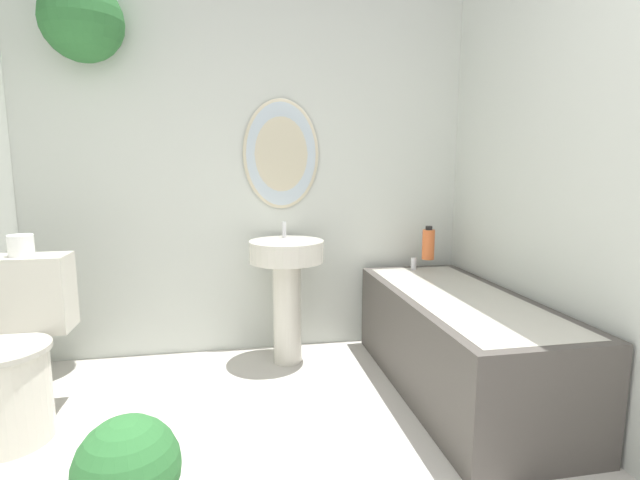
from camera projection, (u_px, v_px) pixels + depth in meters
name	position (u px, v px, depth m)	size (l,w,h in m)	color
wall_back	(228.00, 144.00, 2.86)	(2.86, 0.43, 2.40)	silver
wall_right	(596.00, 164.00, 1.97)	(0.06, 2.56, 2.40)	silver
toilet	(13.00, 356.00, 2.07)	(0.40, 0.57, 0.77)	beige
pedestal_sink	(287.00, 277.00, 2.78)	(0.45, 0.45, 0.86)	beige
bathtub	(458.00, 341.00, 2.45)	(0.64, 1.50, 0.60)	#4C4742
shampoo_bottle	(428.00, 244.00, 2.97)	(0.08, 0.08, 0.21)	#DB6633
potted_plant	(128.00, 477.00, 1.44)	(0.32, 0.32, 0.42)	#9E6042
toilet_paper_roll	(21.00, 245.00, 2.18)	(0.11, 0.11, 0.10)	white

